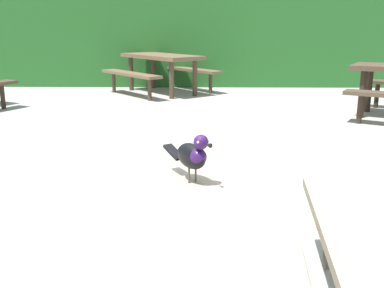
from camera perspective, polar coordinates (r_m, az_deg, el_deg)
name	(u,v)px	position (r m, az deg, el deg)	size (l,w,h in m)	color
hedge_wall	(186,32)	(10.67, -0.74, 13.86)	(28.00, 1.96, 2.27)	#235B23
picnic_table_foreground	(186,212)	(1.84, -0.78, -8.55)	(1.85, 1.88, 0.74)	gray
bird_grackle	(193,155)	(1.59, 0.11, -1.35)	(0.18, 0.25, 0.18)	black
picnic_table_mid_left	(161,64)	(8.91, -3.85, 9.94)	(2.38, 2.39, 0.74)	brown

